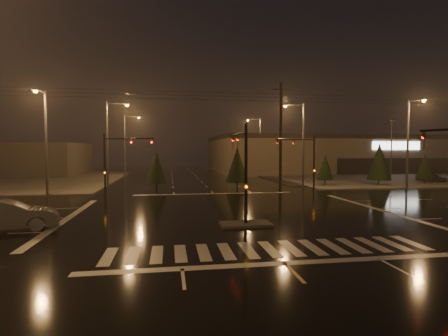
% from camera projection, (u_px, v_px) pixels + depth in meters
% --- Properties ---
extents(ground, '(140.00, 140.00, 0.00)m').
position_uv_depth(ground, '(233.00, 213.00, 24.57)').
color(ground, black).
rests_on(ground, ground).
extents(sidewalk_ne, '(36.00, 36.00, 0.12)m').
position_uv_depth(sidewalk_ne, '(376.00, 176.00, 58.82)').
color(sidewalk_ne, '#44423D').
rests_on(sidewalk_ne, ground).
extents(median_island, '(3.00, 1.60, 0.15)m').
position_uv_depth(median_island, '(246.00, 224.00, 20.62)').
color(median_island, '#44423D').
rests_on(median_island, ground).
extents(crosswalk, '(15.00, 2.60, 0.01)m').
position_uv_depth(crosswalk, '(270.00, 249.00, 15.69)').
color(crosswalk, beige).
rests_on(crosswalk, ground).
extents(stop_bar_near, '(16.00, 0.50, 0.01)m').
position_uv_depth(stop_bar_near, '(284.00, 263.00, 13.71)').
color(stop_bar_near, beige).
rests_on(stop_bar_near, ground).
extents(stop_bar_far, '(16.00, 0.50, 0.01)m').
position_uv_depth(stop_bar_far, '(214.00, 194.00, 35.42)').
color(stop_bar_far, beige).
rests_on(stop_bar_far, ground).
extents(parking_lot, '(50.00, 24.00, 0.08)m').
position_uv_depth(parking_lot, '(411.00, 177.00, 57.63)').
color(parking_lot, black).
rests_on(parking_lot, ground).
extents(retail_building, '(60.20, 28.30, 7.20)m').
position_uv_depth(retail_building, '(354.00, 153.00, 75.17)').
color(retail_building, '#736252').
rests_on(retail_building, ground).
extents(signal_mast_median, '(0.25, 4.59, 6.00)m').
position_uv_depth(signal_mast_median, '(243.00, 161.00, 21.34)').
color(signal_mast_median, black).
rests_on(signal_mast_median, ground).
extents(signal_mast_ne, '(4.84, 1.86, 6.00)m').
position_uv_depth(signal_mast_ne, '(306.00, 156.00, 35.84)').
color(signal_mast_ne, black).
rests_on(signal_mast_ne, ground).
extents(signal_mast_nw, '(4.84, 1.86, 6.00)m').
position_uv_depth(signal_mast_nw, '(115.00, 157.00, 32.89)').
color(signal_mast_nw, black).
rests_on(signal_mast_nw, ground).
extents(streetlight_1, '(2.77, 0.32, 10.00)m').
position_uv_depth(streetlight_1, '(110.00, 138.00, 40.28)').
color(streetlight_1, '#38383A').
rests_on(streetlight_1, ground).
extents(streetlight_2, '(2.77, 0.32, 10.00)m').
position_uv_depth(streetlight_2, '(127.00, 141.00, 56.06)').
color(streetlight_2, '#38383A').
rests_on(streetlight_2, ground).
extents(streetlight_3, '(2.77, 0.32, 10.00)m').
position_uv_depth(streetlight_3, '(301.00, 139.00, 41.78)').
color(streetlight_3, '#38383A').
rests_on(streetlight_3, ground).
extents(streetlight_4, '(2.77, 0.32, 10.00)m').
position_uv_depth(streetlight_4, '(259.00, 142.00, 61.51)').
color(streetlight_4, '#38383A').
rests_on(streetlight_4, ground).
extents(streetlight_5, '(0.32, 2.77, 10.00)m').
position_uv_depth(streetlight_5, '(45.00, 136.00, 32.81)').
color(streetlight_5, '#38383A').
rests_on(streetlight_5, ground).
extents(streetlight_6, '(0.32, 2.77, 10.00)m').
position_uv_depth(streetlight_6, '(410.00, 138.00, 38.72)').
color(streetlight_6, '#38383A').
rests_on(streetlight_6, ground).
extents(utility_pole_1, '(2.20, 0.32, 12.00)m').
position_uv_depth(utility_pole_1, '(281.00, 135.00, 39.30)').
color(utility_pole_1, black).
rests_on(utility_pole_1, ground).
extents(conifer_0, '(2.05, 2.05, 3.90)m').
position_uv_depth(conifer_0, '(325.00, 167.00, 43.61)').
color(conifer_0, black).
rests_on(conifer_0, ground).
extents(conifer_1, '(2.93, 2.93, 5.27)m').
position_uv_depth(conifer_1, '(379.00, 162.00, 43.59)').
color(conifer_1, black).
rests_on(conifer_1, ground).
extents(conifer_2, '(2.04, 2.04, 3.89)m').
position_uv_depth(conifer_2, '(425.00, 166.00, 45.79)').
color(conifer_2, black).
rests_on(conifer_2, ground).
extents(conifer_3, '(2.30, 2.30, 4.30)m').
position_uv_depth(conifer_3, '(157.00, 167.00, 39.25)').
color(conifer_3, black).
rests_on(conifer_3, ground).
extents(conifer_4, '(2.65, 2.65, 4.84)m').
position_uv_depth(conifer_4, '(237.00, 164.00, 40.35)').
color(conifer_4, black).
rests_on(conifer_4, ground).
extents(car_parked, '(3.03, 4.07, 1.29)m').
position_uv_depth(car_parked, '(431.00, 177.00, 48.28)').
color(car_parked, black).
rests_on(car_parked, ground).
extents(car_crossing, '(5.53, 3.19, 1.72)m').
position_uv_depth(car_crossing, '(6.00, 216.00, 19.06)').
color(car_crossing, '#505257').
rests_on(car_crossing, ground).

